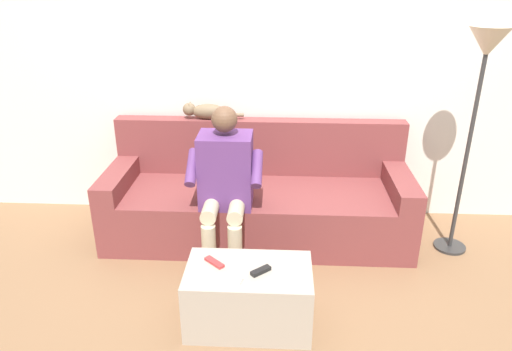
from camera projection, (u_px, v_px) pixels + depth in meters
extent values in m
plane|color=#846042|center=(253.00, 285.00, 3.29)|extent=(8.00, 8.00, 0.00)
cube|color=silver|center=(261.00, 64.00, 3.83)|extent=(5.34, 0.06, 2.60)
cube|color=brown|center=(257.00, 217.00, 3.75)|extent=(2.01, 0.68, 0.42)
cube|color=brown|center=(260.00, 170.00, 4.04)|extent=(2.37, 0.14, 0.88)
cube|color=brown|center=(399.00, 212.00, 3.67)|extent=(0.18, 0.68, 0.57)
cube|color=brown|center=(119.00, 205.00, 3.78)|extent=(0.18, 0.68, 0.57)
cube|color=#A89E8E|center=(249.00, 296.00, 2.87)|extent=(0.75, 0.44, 0.39)
cube|color=#5B3370|center=(226.00, 170.00, 3.39)|extent=(0.38, 0.29, 0.54)
sphere|color=brown|center=(224.00, 119.00, 3.24)|extent=(0.18, 0.18, 0.18)
cylinder|color=#C6B793|center=(237.00, 208.00, 3.32)|extent=(0.11, 0.33, 0.11)
cylinder|color=#C6B793|center=(211.00, 207.00, 3.33)|extent=(0.11, 0.33, 0.11)
cylinder|color=#C6B793|center=(235.00, 253.00, 3.27)|extent=(0.10, 0.10, 0.42)
cylinder|color=#C6B793|center=(209.00, 252.00, 3.28)|extent=(0.10, 0.10, 0.42)
cylinder|color=#5B3370|center=(257.00, 169.00, 3.29)|extent=(0.08, 0.27, 0.22)
cylinder|color=#5B3370|center=(192.00, 167.00, 3.31)|extent=(0.08, 0.27, 0.22)
ellipsoid|color=#756047|center=(209.00, 112.00, 3.86)|extent=(0.27, 0.12, 0.12)
sphere|color=#756047|center=(189.00, 109.00, 3.86)|extent=(0.11, 0.11, 0.11)
cone|color=#756047|center=(190.00, 103.00, 3.86)|extent=(0.04, 0.04, 0.03)
cone|color=#756047|center=(189.00, 105.00, 3.82)|extent=(0.04, 0.04, 0.03)
cylinder|color=#756047|center=(233.00, 115.00, 3.86)|extent=(0.18, 0.03, 0.03)
cube|color=black|center=(261.00, 271.00, 2.76)|extent=(0.12, 0.11, 0.02)
cube|color=#B73333|center=(214.00, 262.00, 2.84)|extent=(0.13, 0.13, 0.02)
cube|color=white|center=(231.00, 279.00, 2.69)|extent=(0.14, 0.09, 0.03)
cylinder|color=#2D2D2D|center=(449.00, 246.00, 3.72)|extent=(0.24, 0.24, 0.02)
cylinder|color=#333333|center=(467.00, 155.00, 3.42)|extent=(0.03, 0.03, 1.55)
cone|color=beige|center=(488.00, 42.00, 3.10)|extent=(0.27, 0.27, 0.20)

